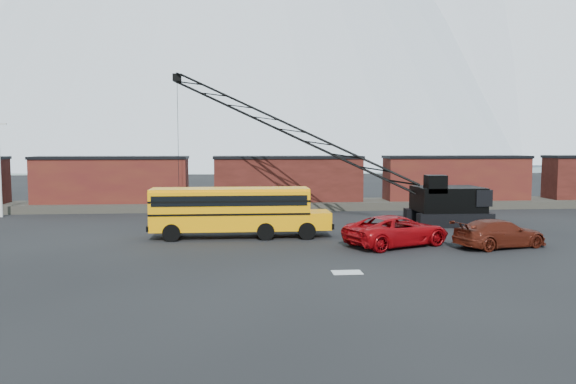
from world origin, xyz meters
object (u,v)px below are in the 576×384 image
(school_bus, at_px, (236,210))
(red_pickup, at_px, (397,231))
(crawler_crane, at_px, (296,133))
(maroon_suv, at_px, (500,233))

(school_bus, height_order, red_pickup, school_bus)
(crawler_crane, bearing_deg, school_bus, -119.82)
(school_bus, distance_m, red_pickup, 10.23)
(red_pickup, relative_size, maroon_suv, 1.15)
(red_pickup, bearing_deg, school_bus, 45.36)
(school_bus, xyz_separation_m, red_pickup, (9.52, -3.65, -0.89))
(red_pickup, distance_m, maroon_suv, 5.89)
(school_bus, distance_m, crawler_crane, 10.79)
(school_bus, relative_size, maroon_suv, 2.07)
(school_bus, relative_size, crawler_crane, 0.49)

